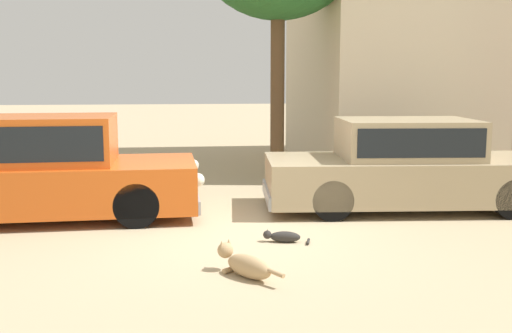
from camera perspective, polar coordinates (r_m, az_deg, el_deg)
name	(u,v)px	position (r m, az deg, el deg)	size (l,w,h in m)	color
ground_plane	(230,234)	(8.28, -2.48, -6.42)	(80.00, 80.00, 0.00)	tan
parked_sedan_nearest	(49,168)	(9.61, -18.97, -0.18)	(4.54, 1.97, 1.55)	#D15619
parked_sedan_second	(408,165)	(10.05, 14.18, 0.16)	(4.83, 2.12, 1.46)	tan
stray_dog_spotted	(245,264)	(6.55, -1.08, -9.18)	(0.69, 0.84, 0.35)	tan
stray_cat	(283,237)	(7.88, 2.58, -6.64)	(0.62, 0.31, 0.16)	#2D2B28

